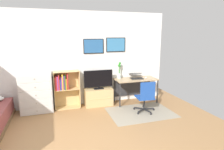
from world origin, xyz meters
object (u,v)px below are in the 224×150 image
at_px(dresser, 36,93).
at_px(television, 98,80).
at_px(office_chair, 146,96).
at_px(computer_mouse, 146,78).
at_px(bookshelf, 65,87).
at_px(tv_stand, 99,97).
at_px(laptop, 136,76).
at_px(bamboo_vase, 119,70).
at_px(desk, 135,82).

relative_size(dresser, television, 1.28).
xyz_separation_m(office_chair, computer_mouse, (0.39, 0.79, 0.30)).
height_order(bookshelf, television, bookshelf).
bearing_deg(computer_mouse, tv_stand, 174.80).
bearing_deg(laptop, bamboo_vase, 174.82).
bearing_deg(laptop, bookshelf, -173.53).
bearing_deg(television, bookshelf, 175.66).
relative_size(dresser, laptop, 2.34).
bearing_deg(computer_mouse, office_chair, -116.34).
bearing_deg(computer_mouse, desk, 158.73).
relative_size(television, laptop, 1.83).
bearing_deg(desk, computer_mouse, -21.27).
height_order(dresser, television, dresser).
bearing_deg(dresser, tv_stand, 0.51).
height_order(dresser, tv_stand, dresser).
xyz_separation_m(dresser, bamboo_vase, (2.38, 0.12, 0.45)).
relative_size(office_chair, computer_mouse, 8.27).
height_order(tv_stand, television, television).
relative_size(dresser, bookshelf, 1.01).
bearing_deg(dresser, television, -0.25).
relative_size(bookshelf, office_chair, 1.24).
distance_m(tv_stand, bamboo_vase, 1.01).
distance_m(bookshelf, computer_mouse, 2.42).
relative_size(television, computer_mouse, 8.05).
bearing_deg(desk, bamboo_vase, 165.64).
bearing_deg(television, bamboo_vase, 10.52).
relative_size(dresser, bamboo_vase, 2.14).
xyz_separation_m(television, desk, (1.15, 0.01, -0.18)).
distance_m(office_chair, computer_mouse, 0.93).
distance_m(bookshelf, laptop, 2.15).
bearing_deg(laptop, television, -171.43).
xyz_separation_m(computer_mouse, bamboo_vase, (-0.77, 0.24, 0.23)).
xyz_separation_m(desk, office_chair, (-0.08, -0.91, -0.15)).
distance_m(television, bamboo_vase, 0.73).
xyz_separation_m(television, computer_mouse, (1.45, -0.11, -0.02)).
height_order(dresser, computer_mouse, dresser).
relative_size(computer_mouse, bamboo_vase, 0.21).
height_order(bookshelf, desk, bookshelf).
xyz_separation_m(dresser, office_chair, (2.75, -0.90, -0.08)).
height_order(television, laptop, television).
xyz_separation_m(tv_stand, desk, (1.15, -0.01, 0.35)).
relative_size(tv_stand, laptop, 1.75).
relative_size(tv_stand, office_chair, 0.93).
distance_m(bookshelf, bamboo_vase, 1.68).
distance_m(desk, laptop, 0.21).
height_order(television, computer_mouse, television).
height_order(bookshelf, bamboo_vase, bamboo_vase).
bearing_deg(computer_mouse, bookshelf, 175.67).
xyz_separation_m(bookshelf, computer_mouse, (2.41, -0.18, 0.13)).
distance_m(desk, computer_mouse, 0.36).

